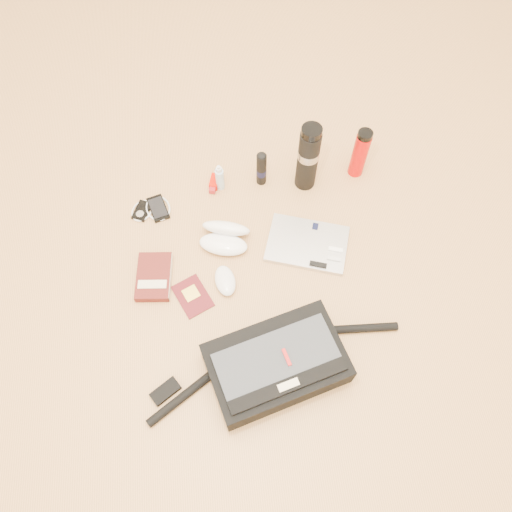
% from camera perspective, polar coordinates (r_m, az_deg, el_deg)
% --- Properties ---
extents(ground, '(4.00, 4.00, 0.00)m').
position_cam_1_polar(ground, '(1.71, -0.47, -4.56)').
color(ground, tan).
rests_on(ground, ground).
extents(messenger_bag, '(0.83, 0.35, 0.12)m').
position_cam_1_polar(messenger_bag, '(1.58, 2.27, -12.22)').
color(messenger_bag, black).
rests_on(messenger_bag, ground).
extents(laptop, '(0.33, 0.28, 0.03)m').
position_cam_1_polar(laptop, '(1.80, 5.91, 1.36)').
color(laptop, '#B8B8BB').
rests_on(laptop, ground).
extents(book, '(0.14, 0.19, 0.03)m').
position_cam_1_polar(book, '(1.76, -11.54, -2.35)').
color(book, '#4D1512').
rests_on(book, ground).
extents(passport, '(0.15, 0.17, 0.01)m').
position_cam_1_polar(passport, '(1.72, -7.26, -4.56)').
color(passport, '#4E0F14').
rests_on(passport, ground).
extents(mouse, '(0.08, 0.13, 0.04)m').
position_cam_1_polar(mouse, '(1.72, -3.54, -2.83)').
color(mouse, silver).
rests_on(mouse, ground).
extents(sunglasses_case, '(0.21, 0.19, 0.10)m').
position_cam_1_polar(sunglasses_case, '(1.78, -3.60, 2.24)').
color(sunglasses_case, white).
rests_on(sunglasses_case, ground).
extents(ipod, '(0.10, 0.10, 0.01)m').
position_cam_1_polar(ipod, '(1.92, -12.90, 5.05)').
color(ipod, black).
rests_on(ipod, ground).
extents(phone, '(0.11, 0.13, 0.01)m').
position_cam_1_polar(phone, '(1.91, -11.13, 5.38)').
color(phone, black).
rests_on(phone, ground).
extents(inhaler, '(0.05, 0.11, 0.03)m').
position_cam_1_polar(inhaler, '(1.94, -4.74, 8.57)').
color(inhaler, '#C40D00').
rests_on(inhaler, ground).
extents(spray_bottle, '(0.04, 0.04, 0.13)m').
position_cam_1_polar(spray_bottle, '(1.90, -4.16, 8.85)').
color(spray_bottle, '#A5C4DA').
rests_on(spray_bottle, ground).
extents(aerosol_can, '(0.04, 0.04, 0.16)m').
position_cam_1_polar(aerosol_can, '(1.89, 0.63, 9.98)').
color(aerosol_can, black).
rests_on(aerosol_can, ground).
extents(thermos_black, '(0.10, 0.10, 0.30)m').
position_cam_1_polar(thermos_black, '(1.84, 5.97, 11.14)').
color(thermos_black, black).
rests_on(thermos_black, ground).
extents(thermos_red, '(0.07, 0.07, 0.22)m').
position_cam_1_polar(thermos_red, '(1.94, 11.80, 11.41)').
color(thermos_red, '#C10806').
rests_on(thermos_red, ground).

